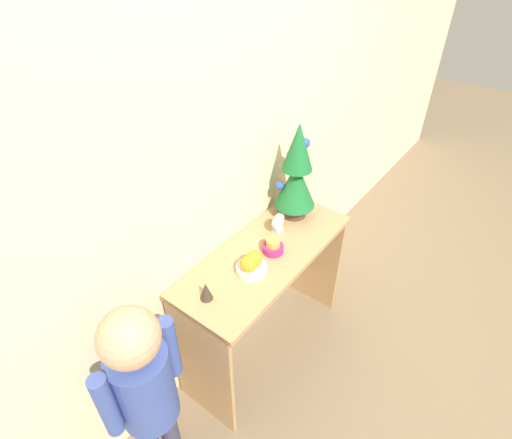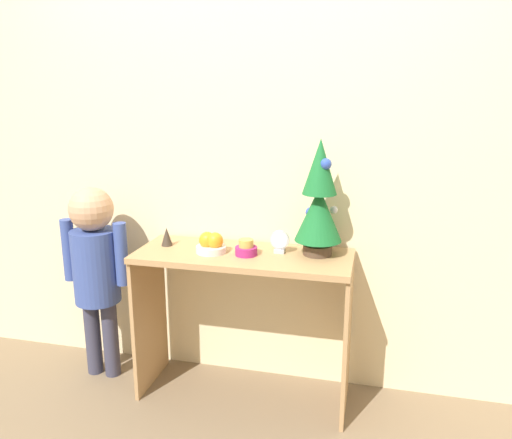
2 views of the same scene
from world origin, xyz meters
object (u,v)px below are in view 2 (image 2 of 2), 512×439
singing_bowl (246,249)px  child_figure (95,261)px  mini_tree (319,200)px  fruit_bowl (211,244)px  figurine (167,237)px  desk_clock (280,242)px

singing_bowl → child_figure: 0.86m
mini_tree → fruit_bowl: 0.57m
singing_bowl → child_figure: bearing=177.8°
figurine → desk_clock: bearing=1.8°
singing_bowl → child_figure: size_ratio=0.10×
child_figure → mini_tree: bearing=2.8°
fruit_bowl → desk_clock: (0.33, 0.07, 0.01)m
fruit_bowl → singing_bowl: (0.18, -0.00, -0.01)m
desk_clock → singing_bowl: bearing=-154.0°
mini_tree → desk_clock: size_ratio=4.95×
singing_bowl → desk_clock: 0.17m
mini_tree → singing_bowl: mini_tree is taller
singing_bowl → desk_clock: bearing=26.0°
figurine → child_figure: size_ratio=0.09×
mini_tree → singing_bowl: bearing=-164.8°
desk_clock → figurine: 0.59m
mini_tree → fruit_bowl: bearing=-170.1°
fruit_bowl → singing_bowl: size_ratio=1.39×
mini_tree → figurine: bearing=-177.3°
fruit_bowl → desk_clock: bearing=12.4°
figurine → child_figure: (-0.41, -0.02, -0.16)m
fruit_bowl → figurine: (-0.26, 0.05, 0.00)m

